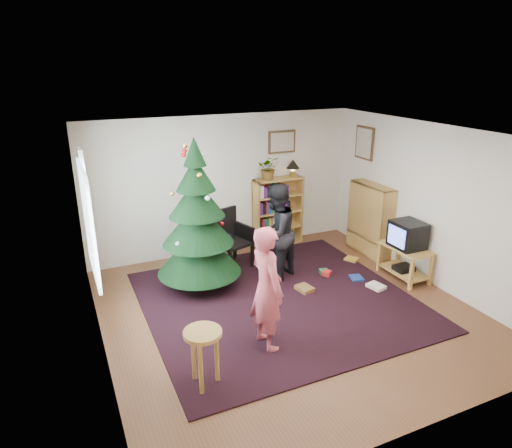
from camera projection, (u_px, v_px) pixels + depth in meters
name	position (u px, v px, depth m)	size (l,w,h in m)	color
floor	(287.00, 310.00, 6.52)	(5.00, 5.00, 0.00)	brown
ceiling	(292.00, 135.00, 5.68)	(5.00, 5.00, 0.00)	white
wall_back	(224.00, 185.00, 8.24)	(5.00, 0.02, 2.50)	silver
wall_front	(426.00, 320.00, 3.96)	(5.00, 0.02, 2.50)	silver
wall_left	(94.00, 260.00, 5.13)	(0.02, 5.00, 2.50)	silver
wall_right	(432.00, 206.00, 7.07)	(0.02, 5.00, 2.50)	silver
rug	(278.00, 300.00, 6.78)	(3.80, 3.60, 0.02)	black
window_pane	(89.00, 223.00, 5.57)	(0.04, 1.20, 1.40)	silver
curtain	(87.00, 207.00, 6.19)	(0.06, 0.35, 1.60)	white
picture_back	(282.00, 142.00, 8.43)	(0.55, 0.03, 0.42)	#4C3319
picture_right	(365.00, 143.00, 8.32)	(0.03, 0.50, 0.60)	#4C3319
christmas_tree	(198.00, 228.00, 6.90)	(1.30, 1.30, 2.36)	#3F2816
bookshelf_back	(278.00, 211.00, 8.70)	(0.95, 0.30, 1.30)	#BE8F43
bookshelf_right	(370.00, 219.00, 8.26)	(0.30, 0.95, 1.30)	#BE8F43
tv_stand	(405.00, 260.00, 7.39)	(0.46, 0.83, 0.55)	#BE8F43
crt_tv	(408.00, 235.00, 7.24)	(0.45, 0.49, 0.42)	black
armchair	(230.00, 236.00, 7.82)	(0.68, 0.69, 1.00)	black
stool	(203.00, 344.00, 4.85)	(0.41, 0.41, 0.69)	#BE8F43
person_standing	(267.00, 289.00, 5.47)	(0.58, 0.38, 1.59)	#C34E5A
person_by_chair	(276.00, 233.00, 7.21)	(0.77, 0.60, 1.59)	black
potted_plant	(269.00, 168.00, 8.33)	(0.39, 0.34, 0.44)	gray
table_lamp	(293.00, 165.00, 8.53)	(0.25, 0.25, 0.33)	#A57F33
floor_clutter	(340.00, 276.00, 7.47)	(1.53, 1.23, 0.08)	#A51E19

